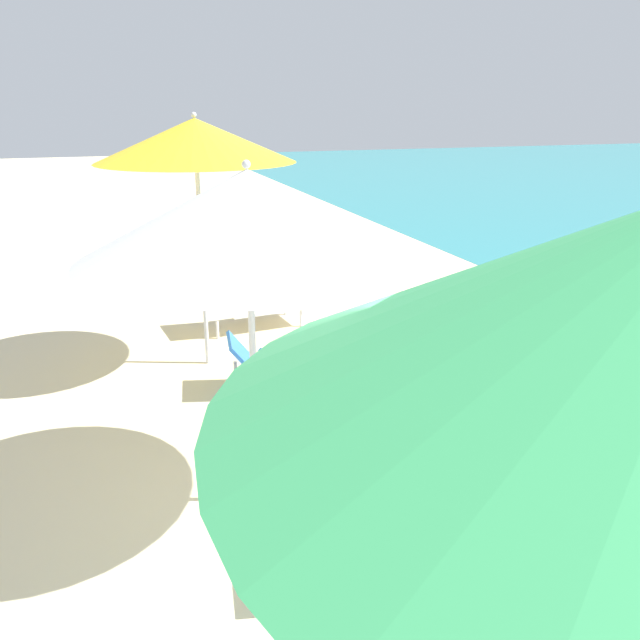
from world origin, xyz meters
TOP-DOWN VIEW (x-y plane):
  - umbrella_second at (-0.93, 3.18)m, footprint 2.41×2.41m
  - lounger_second_shoreside at (0.13, 4.47)m, footprint 1.57×0.91m
  - lounger_second_inland at (-0.22, 2.06)m, footprint 1.42×0.84m
  - umbrella_farthest at (-0.82, 6.21)m, footprint 2.21×2.21m
  - lounger_farthest_shoreside at (-0.03, 7.37)m, footprint 1.54×0.84m
  - lounger_farthest_inland at (-0.19, 5.21)m, footprint 1.25×0.74m

SIDE VIEW (x-z plane):
  - lounger_second_shoreside at x=0.13m, z-range -0.02..0.61m
  - lounger_farthest_shoreside at x=-0.03m, z-range 0.02..0.60m
  - lounger_farthest_inland at x=-0.19m, z-range 0.01..0.62m
  - lounger_second_inland at x=-0.22m, z-range 0.05..0.61m
  - umbrella_second at x=-0.93m, z-range 0.95..3.60m
  - umbrella_farthest at x=-0.82m, z-range 1.16..4.07m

